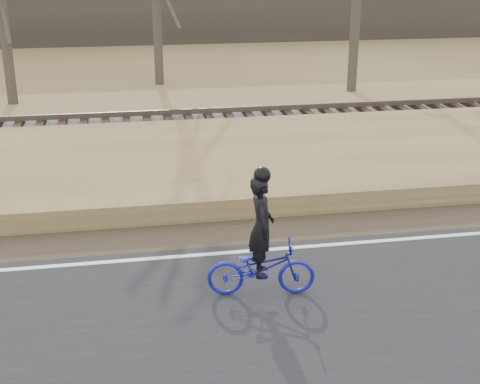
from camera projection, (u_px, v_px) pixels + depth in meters
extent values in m
cube|color=slate|center=(17.00, 140.00, 18.36)|extent=(120.00, 3.00, 0.45)
cube|color=black|center=(16.00, 130.00, 18.25)|extent=(120.00, 2.40, 0.14)
cube|color=brown|center=(12.00, 131.00, 17.54)|extent=(120.00, 0.07, 0.15)
cube|color=brown|center=(19.00, 118.00, 18.87)|extent=(120.00, 0.07, 0.15)
imported|color=#161A9A|center=(261.00, 268.00, 10.43)|extent=(1.75, 0.81, 0.89)
imported|color=black|center=(262.00, 226.00, 10.18)|extent=(0.46, 0.63, 1.61)
sphere|color=black|center=(262.00, 175.00, 9.90)|extent=(0.26, 0.26, 0.26)
cylinder|color=#473D34|center=(1.00, 0.00, 22.45)|extent=(0.36, 0.36, 7.06)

